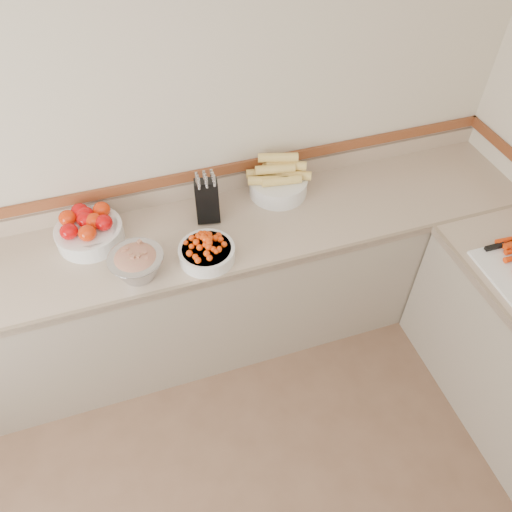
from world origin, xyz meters
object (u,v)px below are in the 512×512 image
object	(u,v)px
tomato_bowl	(88,229)
corn_bowl	(278,181)
rhubarb_bowl	(137,263)
knife_block	(207,200)
cherry_tomato_bowl	(206,251)

from	to	relation	value
tomato_bowl	corn_bowl	world-z (taller)	corn_bowl
rhubarb_bowl	corn_bowl	bearing A→B (deg)	23.87
tomato_bowl	corn_bowl	bearing A→B (deg)	3.37
knife_block	tomato_bowl	bearing A→B (deg)	178.41
corn_bowl	knife_block	bearing A→B (deg)	-169.53
knife_block	tomato_bowl	xyz separation A→B (m)	(-0.63, 0.02, -0.04)
tomato_bowl	cherry_tomato_bowl	distance (m)	0.63
knife_block	rhubarb_bowl	bearing A→B (deg)	-144.89
cherry_tomato_bowl	corn_bowl	size ratio (longest dim) A/B	0.78
cherry_tomato_bowl	knife_block	bearing A→B (deg)	74.16
knife_block	tomato_bowl	world-z (taller)	knife_block
tomato_bowl	rhubarb_bowl	distance (m)	0.37
knife_block	cherry_tomato_bowl	distance (m)	0.32
knife_block	rhubarb_bowl	size ratio (longest dim) A/B	1.11
knife_block	corn_bowl	size ratio (longest dim) A/B	0.82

